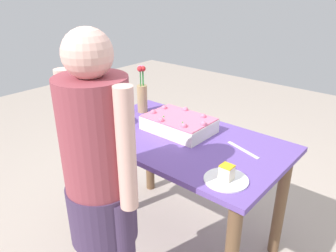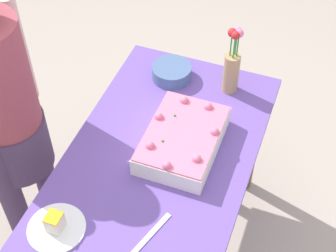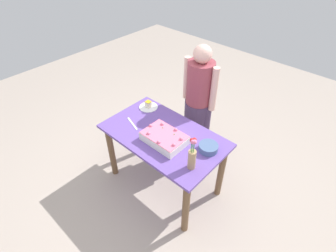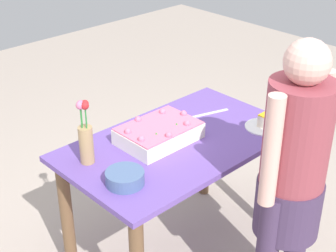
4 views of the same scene
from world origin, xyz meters
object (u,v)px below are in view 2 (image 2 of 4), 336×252
Objects in this scene: cake_knife at (149,236)px; flower_vase at (232,66)px; person_standing at (4,111)px; sheet_cake at (183,139)px; fruit_bowl at (172,72)px; serving_plate_with_slice at (56,226)px.

flower_vase is (-0.85, 0.06, 0.14)m from cake_knife.
sheet_cake is at bearing 11.13° from person_standing.
fruit_bowl is at bearing -153.93° from sheet_cake.
flower_vase is (-0.41, 0.09, 0.09)m from sheet_cake.
serving_plate_with_slice is (0.53, -0.30, -0.03)m from sheet_cake.
person_standing is (-0.30, -0.77, 0.08)m from cake_knife.
cake_knife is 0.83m from person_standing.
serving_plate_with_slice is at bearing -6.77° from fruit_bowl.
serving_plate_with_slice is 0.93m from fruit_bowl.
sheet_cake is at bearing 21.19° from cake_knife.
fruit_bowl is (0.02, -0.28, -0.11)m from flower_vase.
serving_plate_with_slice reaches higher than fruit_bowl.
serving_plate_with_slice is 0.34m from cake_knife.
person_standing reaches higher than flower_vase.
flower_vase reaches higher than sheet_cake.
fruit_bowl is at bearing 44.12° from person_standing.
person_standing is (0.54, -0.55, 0.05)m from fruit_bowl.
sheet_cake reaches higher than fruit_bowl.
sheet_cake is 0.44m from fruit_bowl.
serving_plate_with_slice is 1.02m from flower_vase.
person_standing reaches higher than serving_plate_with_slice.
flower_vase reaches higher than fruit_bowl.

